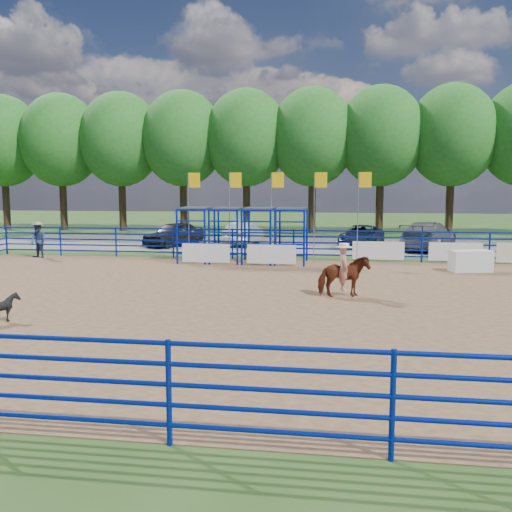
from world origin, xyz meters
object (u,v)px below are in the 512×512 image
spectator_cowboy (38,240)px  car_d (428,236)px  car_c (362,236)px  horse_and_rider (344,271)px  car_b (244,233)px  calf (4,308)px  announcer_table (471,261)px  car_a (174,234)px

spectator_cowboy → car_d: size_ratio=0.32×
car_c → horse_and_rider: bearing=-81.6°
car_b → horse_and_rider: bearing=116.6°
spectator_cowboy → car_c: 17.80m
calf → car_b: car_b is taller
announcer_table → calf: (-14.05, -11.17, -0.06)m
announcer_table → car_a: car_a is taller
car_b → car_c: car_b is taller
horse_and_rider → car_b: bearing=110.8°
car_d → announcer_table: bearing=114.8°
calf → car_c: (9.85, 20.43, 0.24)m
car_a → car_c: car_a is taller
car_a → car_d: size_ratio=0.77×
calf → car_d: size_ratio=0.14×
announcer_table → car_b: car_b is taller
car_c → announcer_table: bearing=-53.3°
spectator_cowboy → car_b: 11.96m
announcer_table → car_d: (-0.53, 8.40, 0.34)m
calf → car_b: size_ratio=0.18×
announcer_table → calf: announcer_table is taller
horse_and_rider → spectator_cowboy: bearing=152.2°
calf → car_d: 23.79m
horse_and_rider → calf: 10.04m
spectator_cowboy → car_b: size_ratio=0.42×
announcer_table → spectator_cowboy: size_ratio=0.94×
car_b → car_d: 10.78m
horse_and_rider → car_d: size_ratio=0.45×
car_b → car_d: car_d is taller
calf → spectator_cowboy: spectator_cowboy is taller
horse_and_rider → car_a: horse_and_rider is taller
spectator_cowboy → car_a: size_ratio=0.42×
horse_and_rider → calf: horse_and_rider is taller
announcer_table → car_b: size_ratio=0.40×
car_b → calf: bearing=88.1°
horse_and_rider → car_d: 15.49m
calf → horse_and_rider: bearing=-73.5°
spectator_cowboy → car_d: (19.72, 6.84, -0.10)m
announcer_table → car_b: (-11.26, 9.44, 0.24)m
horse_and_rider → car_b: horse_and_rider is taller
car_d → car_c: bearing=7.9°
car_a → car_d: bearing=24.9°
calf → car_a: bearing=-8.6°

